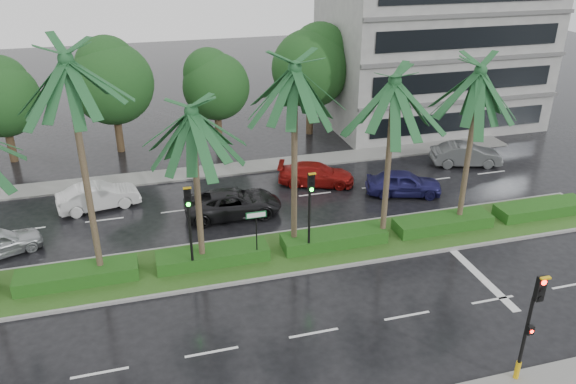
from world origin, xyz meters
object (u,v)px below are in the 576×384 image
object	(u,v)px
car_white	(98,196)
street_sign	(256,224)
car_darkgrey	(233,203)
signal_near	(530,324)
car_blue	(404,183)
car_grey	(466,155)
signal_median_left	(189,217)
car_red	(316,174)

from	to	relation	value
car_white	street_sign	bearing A→B (deg)	-148.89
car_white	car_darkgrey	bearing A→B (deg)	-122.92
signal_near	car_blue	bearing A→B (deg)	78.66
car_white	car_grey	distance (m)	23.29
signal_median_left	car_red	world-z (taller)	signal_median_left
car_white	car_grey	bearing A→B (deg)	-100.69
street_sign	car_red	world-z (taller)	street_sign
signal_near	street_sign	size ratio (longest dim) A/B	1.68
signal_near	car_grey	xyz separation A→B (m)	(9.03, 18.00, -1.76)
signal_near	signal_median_left	xyz separation A→B (m)	(-10.00, 9.69, 0.49)
car_white	car_red	world-z (taller)	car_white
street_sign	car_blue	size ratio (longest dim) A/B	0.59
car_darkgrey	signal_median_left	bearing A→B (deg)	153.15
car_grey	signal_near	bearing A→B (deg)	168.42
signal_near	car_red	bearing A→B (deg)	94.83
car_red	car_grey	size ratio (longest dim) A/B	1.02
signal_median_left	street_sign	bearing A→B (deg)	3.47
car_darkgrey	car_blue	bearing A→B (deg)	-89.66
signal_median_left	car_grey	xyz separation A→B (m)	(19.03, 8.31, -2.25)
car_darkgrey	car_grey	size ratio (longest dim) A/B	1.17
street_sign	car_red	xyz separation A→B (m)	(5.50, 7.87, -1.45)
signal_near	car_white	xyz separation A→B (m)	(-14.26, 17.95, -1.77)
signal_median_left	car_grey	bearing A→B (deg)	23.59
signal_near	signal_median_left	size ratio (longest dim) A/B	1.00
signal_median_left	car_white	bearing A→B (deg)	117.26
car_grey	car_white	bearing A→B (deg)	105.19
signal_median_left	car_red	xyz separation A→B (m)	(8.50, 8.05, -2.33)
signal_near	car_grey	size ratio (longest dim) A/B	0.96
car_white	car_blue	distance (m)	17.52
street_sign	car_blue	distance (m)	11.30
car_grey	signal_median_left	bearing A→B (deg)	128.67
signal_near	car_white	bearing A→B (deg)	128.46
car_white	car_grey	size ratio (longest dim) A/B	0.98
car_red	car_blue	xyz separation A→B (m)	(4.50, -2.78, 0.08)
signal_near	street_sign	world-z (taller)	signal_near
car_blue	signal_near	bearing A→B (deg)	-173.91
street_sign	signal_near	bearing A→B (deg)	-54.66
car_red	car_grey	bearing A→B (deg)	-68.51
signal_median_left	car_darkgrey	distance (m)	6.49
car_red	street_sign	bearing A→B (deg)	165.13
signal_near	street_sign	distance (m)	12.11
signal_median_left	street_sign	xyz separation A→B (m)	(3.00, 0.18, -0.87)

